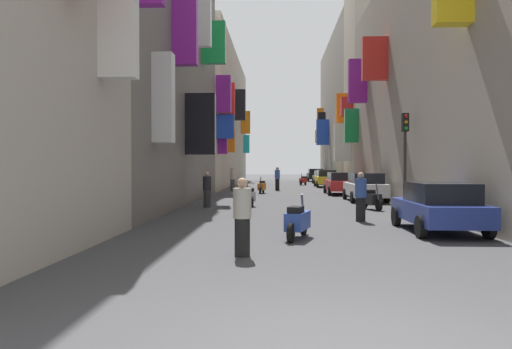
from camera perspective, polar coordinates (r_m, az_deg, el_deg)
The scene contains 23 objects.
ground_plane at distance 34.95m, azimuth 3.72°, elevation -2.04°, with size 140.00×140.00×0.00m, color #424244.
building_left_mid_b at distance 35.77m, azimuth -9.19°, elevation 8.07°, with size 7.22×3.39×12.53m.
building_left_mid_c at distance 51.43m, azimuth -5.63°, elevation 6.52°, with size 7.07×28.44×13.59m.
building_right_near at distance 22.74m, azimuth 25.52°, elevation 11.41°, with size 7.32×31.41×12.03m.
building_right_mid_a at distance 41.18m, azimuth 15.09°, elevation 13.52°, with size 7.28×5.92×21.70m.
building_right_mid_b at distance 54.60m, azimuth 11.82°, elevation 7.32°, with size 7.40×22.67×15.75m.
parked_car_yellow at distance 43.01m, azimuth 8.23°, elevation -0.43°, with size 1.87×4.37×1.51m.
parked_car_white at distance 26.16m, azimuth 12.71°, elevation -1.39°, with size 1.89×4.22×1.50m.
parked_car_blue at distance 14.65m, azimuth 20.72°, elevation -3.50°, with size 1.90×3.96×1.41m.
parked_car_red at distance 32.11m, azimuth 9.96°, elevation -0.97°, with size 1.95×4.28×1.44m.
parked_car_green at distance 50.26m, azimuth 7.89°, elevation -0.28°, with size 2.02×4.47×1.37m.
parked_car_black at distance 58.05m, azimuth 7.01°, elevation -0.04°, with size 2.03×4.29×1.51m.
scooter_silver at distance 22.60m, azimuth -0.83°, elevation -2.56°, with size 0.68×1.83×1.13m.
scooter_black at distance 21.32m, azimuth 13.42°, elevation -2.80°, with size 0.71×1.78×1.13m.
scooter_orange at distance 32.86m, azimuth 0.70°, elevation -1.43°, with size 0.56×1.83×1.13m.
scooter_blue at distance 12.54m, azimuth 4.91°, elevation -5.46°, with size 0.73×1.85×1.13m.
scooter_red at distance 47.12m, azimuth 5.58°, elevation -0.69°, with size 0.81×1.82×1.13m.
pedestrian_crossing at distance 10.07m, azimuth -1.62°, elevation -5.07°, with size 0.48×0.48×1.63m.
pedestrian_near_left at distance 35.73m, azimuth -2.77°, elevation -0.53°, with size 0.53×0.53×1.79m.
pedestrian_near_right at distance 36.67m, azimuth 2.53°, elevation -0.48°, with size 0.50×0.50×1.80m.
pedestrian_mid_street at distance 16.68m, azimuth 12.23°, elevation -2.61°, with size 0.41×0.41×1.66m.
pedestrian_far_away at distance 21.82m, azimuth -5.79°, elevation -1.79°, with size 0.50×0.50×1.62m.
traffic_light_near_corner at distance 20.90m, azimuth 17.16°, elevation 3.42°, with size 0.26×0.34×4.04m.
Camera 1 is at (-0.69, -4.89, 1.88)m, focal length 33.97 mm.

